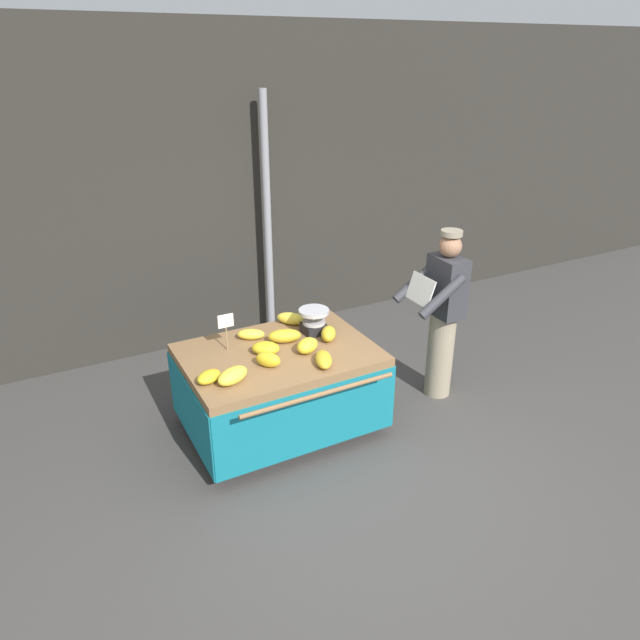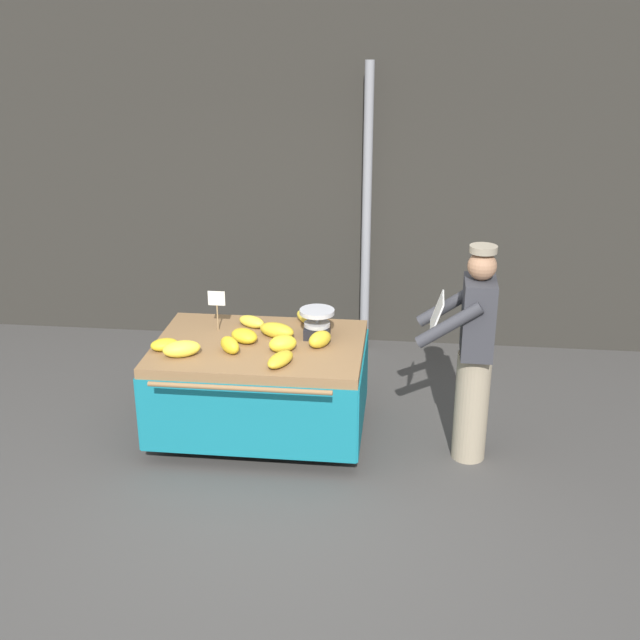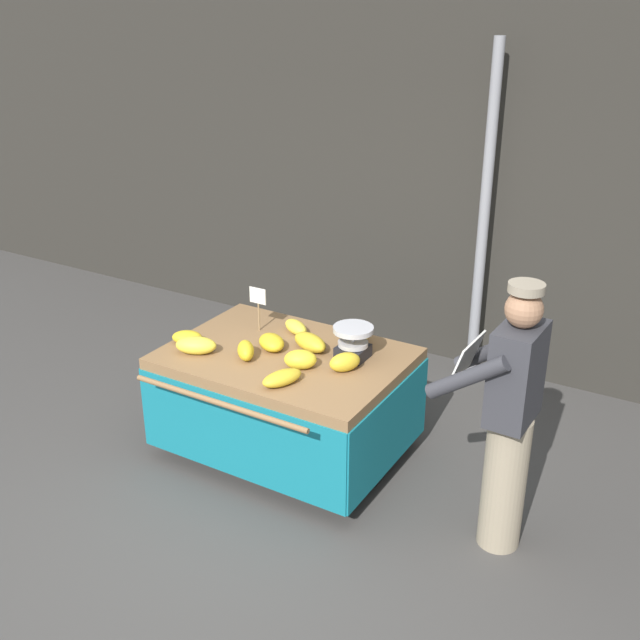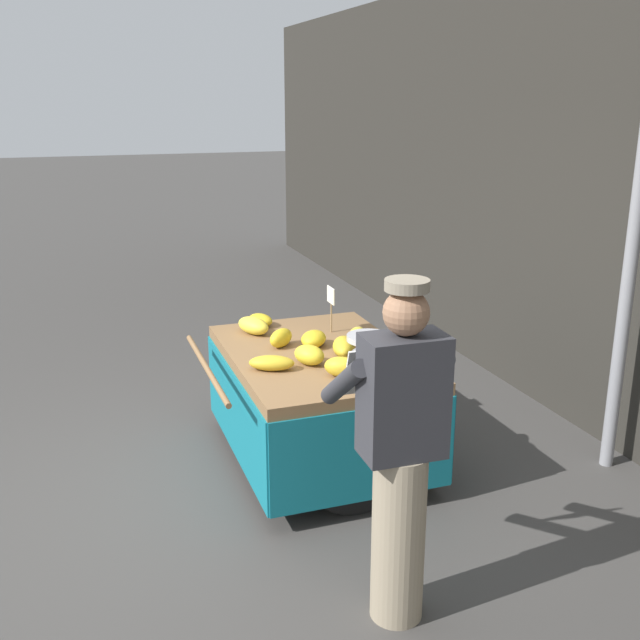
{
  "view_description": "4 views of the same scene",
  "coord_description": "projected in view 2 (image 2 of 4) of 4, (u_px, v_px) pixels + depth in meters",
  "views": [
    {
      "loc": [
        -2.12,
        -3.15,
        3.18
      ],
      "look_at": [
        0.11,
        1.03,
        1.0
      ],
      "focal_mm": 32.73,
      "sensor_mm": 36.0,
      "label": 1
    },
    {
      "loc": [
        0.81,
        -4.74,
        3.29
      ],
      "look_at": [
        0.15,
        1.1,
        0.99
      ],
      "focal_mm": 44.92,
      "sensor_mm": 36.0,
      "label": 2
    },
    {
      "loc": [
        2.33,
        -3.01,
        3.14
      ],
      "look_at": [
        -0.05,
        1.01,
        1.12
      ],
      "focal_mm": 42.64,
      "sensor_mm": 36.0,
      "label": 3
    },
    {
      "loc": [
        4.17,
        -0.57,
        2.47
      ],
      "look_at": [
        -0.02,
        0.9,
        1.13
      ],
      "focal_mm": 41.62,
      "sensor_mm": 36.0,
      "label": 4
    }
  ],
  "objects": [
    {
      "name": "ground_plane",
      "position": [
        281.0,
        505.0,
        5.67
      ],
      "size": [
        60.0,
        60.0,
        0.0
      ],
      "primitive_type": "plane",
      "color": "#423F3D"
    },
    {
      "name": "back_wall",
      "position": [
        328.0,
        171.0,
        7.99
      ],
      "size": [
        16.0,
        0.24,
        3.52
      ],
      "primitive_type": "cube",
      "color": "#2D2B26",
      "rests_on": "ground"
    },
    {
      "name": "street_pole",
      "position": [
        367.0,
        213.0,
        7.77
      ],
      "size": [
        0.09,
        0.09,
        2.84
      ],
      "primitive_type": "cylinder",
      "color": "gray",
      "rests_on": "ground"
    },
    {
      "name": "banana_cart",
      "position": [
        260.0,
        367.0,
        6.4
      ],
      "size": [
        1.67,
        1.39,
        0.81
      ],
      "color": "olive",
      "rests_on": "ground"
    },
    {
      "name": "weighing_scale",
      "position": [
        317.0,
        323.0,
        6.4
      ],
      "size": [
        0.28,
        0.28,
        0.24
      ],
      "color": "black",
      "rests_on": "banana_cart"
    },
    {
      "name": "price_sign",
      "position": [
        217.0,
        302.0,
        6.49
      ],
      "size": [
        0.14,
        0.01,
        0.34
      ],
      "color": "#997A51",
      "rests_on": "banana_cart"
    },
    {
      "name": "banana_bunch_0",
      "position": [
        244.0,
        336.0,
        6.32
      ],
      "size": [
        0.29,
        0.27,
        0.11
      ],
      "primitive_type": "ellipsoid",
      "rotation": [
        0.0,
        0.0,
        0.97
      ],
      "color": "gold",
      "rests_on": "banana_cart"
    },
    {
      "name": "banana_bunch_1",
      "position": [
        320.0,
        339.0,
        6.23
      ],
      "size": [
        0.23,
        0.26,
        0.13
      ],
      "primitive_type": "ellipsoid",
      "rotation": [
        0.0,
        0.0,
        2.56
      ],
      "color": "gold",
      "rests_on": "banana_cart"
    },
    {
      "name": "banana_bunch_2",
      "position": [
        230.0,
        345.0,
        6.13
      ],
      "size": [
        0.23,
        0.24,
        0.13
      ],
      "primitive_type": "ellipsoid",
      "rotation": [
        0.0,
        0.0,
        0.7
      ],
      "color": "gold",
      "rests_on": "banana_cart"
    },
    {
      "name": "banana_bunch_3",
      "position": [
        280.0,
        359.0,
        5.92
      ],
      "size": [
        0.23,
        0.32,
        0.1
      ],
      "primitive_type": "ellipsoid",
      "rotation": [
        0.0,
        0.0,
        2.75
      ],
      "color": "gold",
      "rests_on": "banana_cart"
    },
    {
      "name": "banana_bunch_4",
      "position": [
        182.0,
        349.0,
        6.06
      ],
      "size": [
        0.33,
        0.26,
        0.12
      ],
      "primitive_type": "ellipsoid",
      "rotation": [
        0.0,
        0.0,
        2.01
      ],
      "color": "yellow",
      "rests_on": "banana_cart"
    },
    {
      "name": "banana_bunch_5",
      "position": [
        277.0,
        330.0,
        6.41
      ],
      "size": [
        0.33,
        0.24,
        0.12
      ],
      "primitive_type": "ellipsoid",
      "rotation": [
        0.0,
        0.0,
        1.23
      ],
      "color": "gold",
      "rests_on": "banana_cart"
    },
    {
      "name": "banana_bunch_6",
      "position": [
        252.0,
        322.0,
        6.63
      ],
      "size": [
        0.27,
        0.22,
        0.09
      ],
      "primitive_type": "ellipsoid",
      "rotation": [
        0.0,
        0.0,
        1.07
      ],
      "color": "yellow",
      "rests_on": "banana_cart"
    },
    {
      "name": "banana_bunch_7",
      "position": [
        283.0,
        344.0,
        6.15
      ],
      "size": [
        0.27,
        0.24,
        0.13
      ],
      "primitive_type": "ellipsoid",
      "rotation": [
        0.0,
        0.0,
        2.07
      ],
      "color": "yellow",
      "rests_on": "banana_cart"
    },
    {
      "name": "banana_bunch_8",
      "position": [
        164.0,
        345.0,
        6.18
      ],
      "size": [
        0.26,
        0.22,
        0.09
      ],
      "primitive_type": "ellipsoid",
      "rotation": [
        0.0,
        0.0,
        2.02
      ],
      "color": "gold",
      "rests_on": "banana_cart"
    },
    {
      "name": "banana_bunch_9",
      "position": [
        309.0,
        318.0,
        6.68
      ],
      "size": [
        0.29,
        0.29,
        0.12
      ],
      "primitive_type": "ellipsoid",
      "rotation": [
        0.0,
        0.0,
        0.77
      ],
      "color": "yellow",
      "rests_on": "banana_cart"
    },
    {
      "name": "vendor_person",
      "position": [
        473.0,
        354.0,
        5.97
      ],
      "size": [
        0.59,
        0.52,
        1.71
      ],
      "color": "gray",
      "rests_on": "ground"
    }
  ]
}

